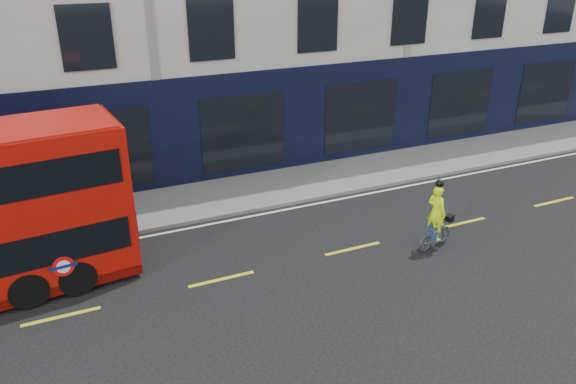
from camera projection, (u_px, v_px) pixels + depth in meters
ground at (241, 310)px, 13.62m from camera, size 120.00×120.00×0.00m
pavement at (176, 204)px, 19.02m from camera, size 60.00×3.00×0.12m
kerb at (187, 222)px, 17.77m from camera, size 60.00×0.12×0.13m
road_edge_line at (190, 228)px, 17.54m from camera, size 58.00×0.10×0.01m
lane_dashes at (222, 279)px, 14.87m from camera, size 58.00×0.12×0.01m
cyclist at (436, 224)px, 16.13m from camera, size 1.43×0.73×2.17m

